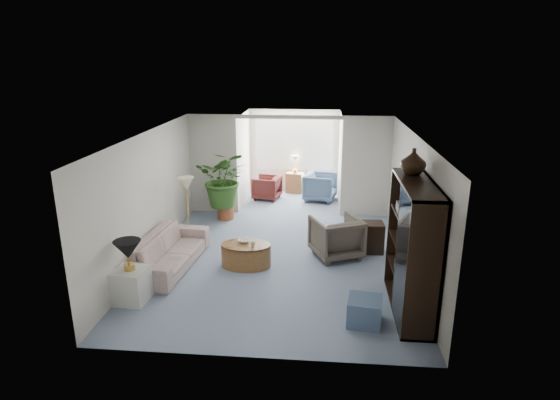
# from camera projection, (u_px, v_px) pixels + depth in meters

# --- Properties ---
(floor) EXTENTS (6.00, 6.00, 0.00)m
(floor) POSITION_uv_depth(u_px,v_px,m) (277.00, 263.00, 9.10)
(floor) COLOR #7F8FA8
(floor) RESTS_ON ground
(sunroom_floor) EXTENTS (2.60, 2.60, 0.00)m
(sunroom_floor) POSITION_uv_depth(u_px,v_px,m) (291.00, 201.00, 13.00)
(sunroom_floor) COLOR #7F8FA8
(sunroom_floor) RESTS_ON ground
(back_pier_left) EXTENTS (1.20, 0.12, 2.50)m
(back_pier_left) POSITION_uv_depth(u_px,v_px,m) (213.00, 164.00, 11.75)
(back_pier_left) COLOR silver
(back_pier_left) RESTS_ON ground
(back_pier_right) EXTENTS (1.20, 0.12, 2.50)m
(back_pier_right) POSITION_uv_depth(u_px,v_px,m) (366.00, 167.00, 11.43)
(back_pier_right) COLOR silver
(back_pier_right) RESTS_ON ground
(back_header) EXTENTS (2.60, 0.12, 0.10)m
(back_header) POSITION_uv_depth(u_px,v_px,m) (289.00, 117.00, 11.23)
(back_header) COLOR silver
(back_header) RESTS_ON back_pier_left
(window_pane) EXTENTS (2.20, 0.02, 1.50)m
(window_pane) POSITION_uv_depth(u_px,v_px,m) (294.00, 144.00, 13.62)
(window_pane) COLOR white
(window_blinds) EXTENTS (2.20, 0.02, 1.50)m
(window_blinds) POSITION_uv_depth(u_px,v_px,m) (294.00, 144.00, 13.59)
(window_blinds) COLOR white
(framed_picture) EXTENTS (0.04, 0.50, 0.40)m
(framed_picture) POSITION_uv_depth(u_px,v_px,m) (414.00, 183.00, 8.29)
(framed_picture) COLOR beige
(sofa) EXTENTS (1.05, 2.28, 0.64)m
(sofa) POSITION_uv_depth(u_px,v_px,m) (169.00, 251.00, 8.87)
(sofa) COLOR beige
(sofa) RESTS_ON ground
(end_table) EXTENTS (0.56, 0.56, 0.56)m
(end_table) POSITION_uv_depth(u_px,v_px,m) (131.00, 285.00, 7.61)
(end_table) COLOR silver
(end_table) RESTS_ON ground
(table_lamp) EXTENTS (0.44, 0.44, 0.30)m
(table_lamp) POSITION_uv_depth(u_px,v_px,m) (128.00, 250.00, 7.42)
(table_lamp) COLOR black
(table_lamp) RESTS_ON end_table
(floor_lamp) EXTENTS (0.36, 0.36, 0.28)m
(floor_lamp) POSITION_uv_depth(u_px,v_px,m) (186.00, 184.00, 9.98)
(floor_lamp) COLOR #F7EEC4
(floor_lamp) RESTS_ON ground
(coffee_table) EXTENTS (0.97, 0.97, 0.45)m
(coffee_table) POSITION_uv_depth(u_px,v_px,m) (246.00, 255.00, 8.91)
(coffee_table) COLOR olive
(coffee_table) RESTS_ON ground
(coffee_bowl) EXTENTS (0.24, 0.24, 0.06)m
(coffee_bowl) POSITION_uv_depth(u_px,v_px,m) (244.00, 241.00, 8.93)
(coffee_bowl) COLOR white
(coffee_bowl) RESTS_ON coffee_table
(coffee_cup) EXTENTS (0.10, 0.10, 0.09)m
(coffee_cup) POSITION_uv_depth(u_px,v_px,m) (253.00, 244.00, 8.72)
(coffee_cup) COLOR beige
(coffee_cup) RESTS_ON coffee_table
(wingback_chair) EXTENTS (1.17, 1.18, 0.82)m
(wingback_chair) POSITION_uv_depth(u_px,v_px,m) (336.00, 237.00, 9.29)
(wingback_chair) COLOR #5A5347
(wingback_chair) RESTS_ON ground
(side_table_dark) EXTENTS (0.55, 0.45, 0.62)m
(side_table_dark) POSITION_uv_depth(u_px,v_px,m) (370.00, 237.00, 9.55)
(side_table_dark) COLOR black
(side_table_dark) RESTS_ON ground
(entertainment_cabinet) EXTENTS (0.50, 1.87, 2.08)m
(entertainment_cabinet) POSITION_uv_depth(u_px,v_px,m) (412.00, 248.00, 7.16)
(entertainment_cabinet) COLOR black
(entertainment_cabinet) RESTS_ON ground
(cabinet_urn) EXTENTS (0.39, 0.39, 0.41)m
(cabinet_urn) POSITION_uv_depth(u_px,v_px,m) (413.00, 161.00, 7.27)
(cabinet_urn) COLOR black
(cabinet_urn) RESTS_ON entertainment_cabinet
(ottoman) EXTENTS (0.57, 0.57, 0.40)m
(ottoman) POSITION_uv_depth(u_px,v_px,m) (365.00, 311.00, 7.01)
(ottoman) COLOR slate
(ottoman) RESTS_ON ground
(plant_pot) EXTENTS (0.40, 0.40, 0.32)m
(plant_pot) POSITION_uv_depth(u_px,v_px,m) (226.00, 212.00, 11.54)
(plant_pot) COLOR brown
(plant_pot) RESTS_ON ground
(house_plant) EXTENTS (1.26, 1.09, 1.40)m
(house_plant) POSITION_uv_depth(u_px,v_px,m) (224.00, 179.00, 11.29)
(house_plant) COLOR #2E581E
(house_plant) RESTS_ON plant_pot
(sunroom_chair_blue) EXTENTS (0.99, 0.97, 0.76)m
(sunroom_chair_blue) POSITION_uv_depth(u_px,v_px,m) (320.00, 187.00, 12.95)
(sunroom_chair_blue) COLOR slate
(sunroom_chair_blue) RESTS_ON ground
(sunroom_chair_maroon) EXTENTS (0.85, 0.83, 0.65)m
(sunroom_chair_maroon) POSITION_uv_depth(u_px,v_px,m) (267.00, 188.00, 13.10)
(sunroom_chair_maroon) COLOR #5C201F
(sunroom_chair_maroon) RESTS_ON ground
(sunroom_table) EXTENTS (0.55, 0.46, 0.59)m
(sunroom_table) POSITION_uv_depth(u_px,v_px,m) (295.00, 182.00, 13.76)
(sunroom_table) COLOR olive
(sunroom_table) RESTS_ON ground
(shelf_clutter) EXTENTS (0.30, 1.26, 1.06)m
(shelf_clutter) POSITION_uv_depth(u_px,v_px,m) (409.00, 252.00, 7.18)
(shelf_clutter) COLOR #282623
(shelf_clutter) RESTS_ON entertainment_cabinet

